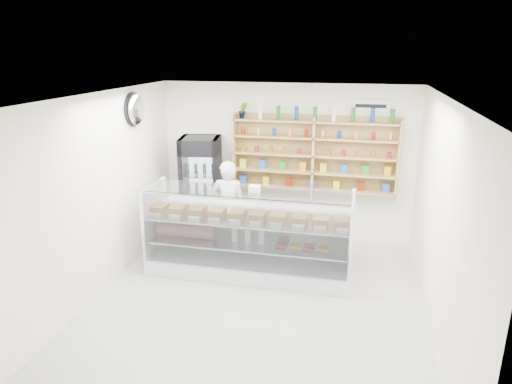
# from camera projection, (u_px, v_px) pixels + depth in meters

# --- Properties ---
(room) EXTENTS (5.00, 5.00, 5.00)m
(room) POSITION_uv_depth(u_px,v_px,m) (256.00, 208.00, 5.84)
(room) COLOR #A1A1A5
(room) RESTS_ON ground
(display_counter) EXTENTS (3.11, 0.93, 1.35)m
(display_counter) POSITION_uv_depth(u_px,v_px,m) (249.00, 251.00, 7.05)
(display_counter) COLOR white
(display_counter) RESTS_ON floor
(shop_worker) EXTENTS (0.62, 0.44, 1.61)m
(shop_worker) POSITION_uv_depth(u_px,v_px,m) (228.00, 207.00, 7.67)
(shop_worker) COLOR silver
(shop_worker) RESTS_ON floor
(drinks_cooler) EXTENTS (0.78, 0.76, 1.88)m
(drinks_cooler) POSITION_uv_depth(u_px,v_px,m) (201.00, 189.00, 8.19)
(drinks_cooler) COLOR black
(drinks_cooler) RESTS_ON floor
(wall_shelving) EXTENTS (2.84, 0.28, 1.33)m
(wall_shelving) POSITION_uv_depth(u_px,v_px,m) (313.00, 155.00, 7.85)
(wall_shelving) COLOR #A5844E
(wall_shelving) RESTS_ON back_wall
(potted_plant) EXTENTS (0.19, 0.17, 0.28)m
(potted_plant) POSITION_uv_depth(u_px,v_px,m) (243.00, 110.00, 7.89)
(potted_plant) COLOR #1E6626
(potted_plant) RESTS_ON wall_shelving
(security_mirror) EXTENTS (0.15, 0.50, 0.50)m
(security_mirror) POSITION_uv_depth(u_px,v_px,m) (136.00, 109.00, 7.09)
(security_mirror) COLOR silver
(security_mirror) RESTS_ON left_wall
(wall_sign) EXTENTS (0.62, 0.03, 0.20)m
(wall_sign) POSITION_uv_depth(u_px,v_px,m) (371.00, 106.00, 7.53)
(wall_sign) COLOR white
(wall_sign) RESTS_ON back_wall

